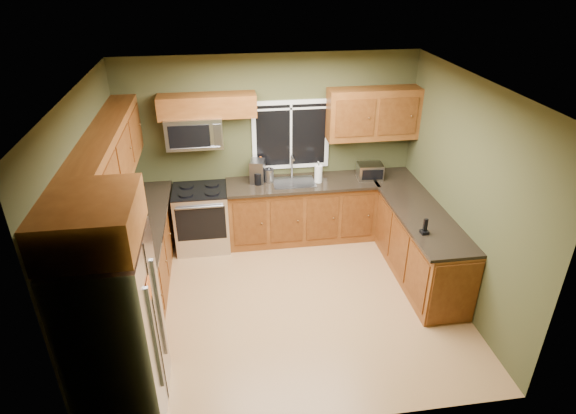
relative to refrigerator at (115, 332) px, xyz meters
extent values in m
plane|color=#A27447|center=(1.74, 1.30, -0.90)|extent=(4.20, 4.20, 0.00)
plane|color=white|center=(1.74, 1.30, 1.80)|extent=(4.20, 4.20, 0.00)
plane|color=#3F4123|center=(1.74, 3.10, 0.45)|extent=(4.20, 0.00, 4.20)
plane|color=#3F4123|center=(1.74, -0.50, 0.45)|extent=(4.20, 0.00, 4.20)
plane|color=#3F4123|center=(-0.36, 1.30, 0.45)|extent=(0.00, 3.60, 3.60)
plane|color=#3F4123|center=(3.84, 1.30, 0.45)|extent=(0.00, 3.60, 3.60)
cube|color=white|center=(2.04, 3.09, 0.65)|extent=(1.12, 0.03, 1.02)
cube|color=black|center=(2.04, 3.08, 0.65)|extent=(1.00, 0.01, 0.90)
cube|color=white|center=(2.04, 3.07, 0.65)|extent=(0.03, 0.01, 0.90)
cube|color=white|center=(2.04, 3.07, 1.04)|extent=(1.00, 0.01, 0.03)
cube|color=brown|center=(-0.06, 1.78, -0.45)|extent=(0.60, 2.65, 0.90)
cube|color=black|center=(-0.04, 1.78, 0.02)|extent=(0.65, 2.65, 0.04)
cube|color=brown|center=(2.15, 2.80, -0.45)|extent=(2.17, 0.60, 0.90)
cube|color=black|center=(2.15, 2.78, 0.02)|extent=(2.17, 0.65, 0.04)
cube|color=brown|center=(3.54, 1.85, -0.45)|extent=(0.60, 2.50, 0.90)
cube|color=#5D2E10|center=(3.54, 0.59, -0.45)|extent=(0.56, 0.02, 0.82)
cube|color=black|center=(3.51, 1.85, 0.02)|extent=(0.65, 2.50, 0.04)
cube|color=brown|center=(-0.20, 1.78, 0.96)|extent=(0.33, 2.65, 0.72)
cube|color=brown|center=(0.89, 2.94, 1.17)|extent=(1.30, 0.33, 0.30)
cube|color=brown|center=(3.19, 2.94, 0.96)|extent=(1.30, 0.33, 0.72)
cube|color=brown|center=(0.00, 0.00, 1.13)|extent=(0.72, 0.90, 0.38)
cube|color=#B7B7BC|center=(0.00, 0.00, 0.00)|extent=(0.72, 0.90, 1.80)
cube|color=slate|center=(0.37, -0.20, 0.05)|extent=(0.03, 0.04, 1.10)
cube|color=slate|center=(0.37, 0.20, 0.05)|extent=(0.03, 0.04, 1.10)
cube|color=black|center=(0.36, 0.00, 0.00)|extent=(0.01, 0.02, 1.78)
cube|color=#D15113|center=(0.37, -0.10, 0.50)|extent=(0.01, 0.14, 0.20)
cube|color=#B7B7BC|center=(0.69, 2.78, -0.45)|extent=(0.76, 0.65, 0.90)
cube|color=black|center=(0.69, 2.78, 0.00)|extent=(0.76, 0.64, 0.03)
cube|color=black|center=(0.69, 2.45, -0.35)|extent=(0.68, 0.02, 0.50)
cylinder|color=slate|center=(0.69, 2.43, -0.08)|extent=(0.64, 0.04, 0.04)
cylinder|color=black|center=(0.51, 2.64, 0.03)|extent=(0.20, 0.20, 0.01)
cylinder|color=black|center=(0.87, 2.64, 0.03)|extent=(0.20, 0.20, 0.01)
cylinder|color=black|center=(0.51, 2.92, 0.03)|extent=(0.20, 0.20, 0.01)
cylinder|color=black|center=(0.87, 2.92, 0.03)|extent=(0.20, 0.20, 0.01)
cube|color=#B7B7BC|center=(0.69, 2.91, 0.83)|extent=(0.76, 0.38, 0.42)
cube|color=black|center=(0.63, 2.72, 0.83)|extent=(0.54, 0.01, 0.30)
cube|color=slate|center=(1.00, 2.72, 0.83)|extent=(0.10, 0.01, 0.30)
cylinder|color=slate|center=(0.69, 2.70, 0.67)|extent=(0.66, 0.02, 0.02)
cube|color=slate|center=(2.04, 2.78, 0.03)|extent=(0.60, 0.42, 0.02)
cylinder|color=#B7B7BC|center=(2.04, 2.98, 0.21)|extent=(0.03, 0.03, 0.34)
cylinder|color=#B7B7BC|center=(2.04, 2.90, 0.37)|extent=(0.03, 0.18, 0.03)
cube|color=#B7B7BC|center=(3.16, 2.77, 0.15)|extent=(0.38, 0.29, 0.22)
cube|color=black|center=(3.16, 2.63, 0.15)|extent=(0.30, 0.03, 0.15)
cube|color=slate|center=(1.53, 2.88, 0.20)|extent=(0.25, 0.28, 0.33)
cylinder|color=black|center=(1.53, 2.80, 0.13)|extent=(0.14, 0.14, 0.17)
cylinder|color=#B7B7BC|center=(1.69, 2.85, 0.14)|extent=(0.16, 0.16, 0.20)
cone|color=black|center=(1.69, 2.85, 0.26)|extent=(0.10, 0.10, 0.05)
cylinder|color=white|center=(2.39, 2.74, 0.17)|extent=(0.12, 0.12, 0.26)
cylinder|color=slate|center=(2.39, 2.74, 0.30)|extent=(0.02, 0.02, 0.04)
imported|color=#D15113|center=(1.59, 3.00, 0.20)|extent=(0.14, 0.14, 0.33)
imported|color=white|center=(2.44, 3.00, 0.14)|extent=(0.09, 0.10, 0.20)
imported|color=white|center=(1.49, 3.00, 0.12)|extent=(0.15, 0.15, 0.17)
cube|color=black|center=(3.34, 1.15, 0.06)|extent=(0.09, 0.09, 0.04)
cube|color=black|center=(3.34, 1.15, 0.16)|extent=(0.05, 0.03, 0.16)
camera|label=1|loc=(1.05, -3.43, 2.98)|focal=30.00mm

